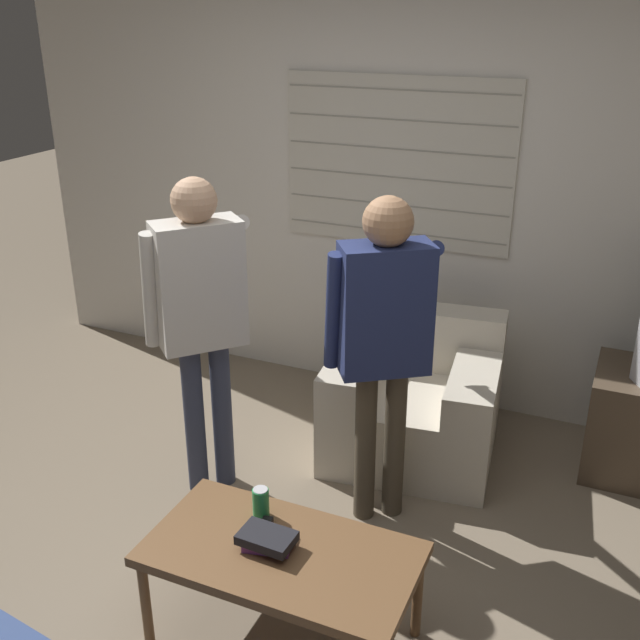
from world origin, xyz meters
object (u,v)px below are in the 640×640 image
at_px(armchair_beige, 415,400).
at_px(soda_can, 261,502).
at_px(spare_remote, 264,529).
at_px(person_right_standing, 384,326).
at_px(person_left_standing, 200,302).
at_px(coffee_table, 282,559).
at_px(book_stack, 268,539).

height_order(armchair_beige, soda_can, armchair_beige).
relative_size(armchair_beige, spare_remote, 7.14).
bearing_deg(spare_remote, soda_can, 112.43).
bearing_deg(soda_can, armchair_beige, 81.01).
distance_m(person_right_standing, soda_can, 0.93).
xyz_separation_m(person_right_standing, spare_remote, (-0.18, -0.83, -0.55)).
bearing_deg(person_left_standing, soda_can, -92.70).
relative_size(armchair_beige, coffee_table, 0.95).
bearing_deg(person_right_standing, soda_can, -141.50).
distance_m(coffee_table, person_right_standing, 1.09).
relative_size(armchair_beige, soda_can, 7.64).
height_order(coffee_table, person_left_standing, person_left_standing).
height_order(coffee_table, spare_remote, spare_remote).
bearing_deg(armchair_beige, book_stack, 79.25).
bearing_deg(person_right_standing, book_stack, -132.12).
distance_m(book_stack, soda_can, 0.19).
xyz_separation_m(person_right_standing, book_stack, (-0.12, -0.91, -0.53)).
distance_m(person_right_standing, spare_remote, 1.01).
height_order(coffee_table, soda_can, soda_can).
bearing_deg(coffee_table, spare_remote, 148.13).
distance_m(person_left_standing, person_right_standing, 0.87).
distance_m(armchair_beige, soda_can, 1.40).
xyz_separation_m(armchair_beige, coffee_table, (-0.05, -1.52, 0.09)).
relative_size(person_right_standing, book_stack, 7.50).
bearing_deg(person_left_standing, book_stack, -94.61).
relative_size(coffee_table, spare_remote, 7.52).
bearing_deg(person_right_standing, coffee_table, -128.78).
distance_m(coffee_table, soda_can, 0.25).
distance_m(armchair_beige, person_right_standing, 0.93).
xyz_separation_m(person_left_standing, soda_can, (0.64, -0.62, -0.52)).
xyz_separation_m(armchair_beige, person_right_standing, (0.01, -0.62, 0.69)).
bearing_deg(armchair_beige, spare_remote, 76.88).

